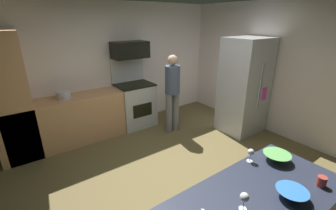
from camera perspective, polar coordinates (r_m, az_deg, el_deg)
The scene contains 15 objects.
ground_plane at distance 3.67m, azimuth 2.67°, elevation -17.10°, with size 5.20×4.80×0.02m, color brown.
wall_back at distance 5.03m, azimuth -14.06°, elevation 9.38°, with size 5.20×0.12×2.60m, color silver.
wall_right at distance 5.00m, azimuth 26.65°, elevation 7.74°, with size 0.12×4.80×2.60m, color silver.
lower_cabinet_run at distance 4.69m, azimuth -21.62°, elevation -3.25°, with size 2.40×0.60×0.90m, color tan.
cabinet_column at distance 4.40m, azimuth -35.23°, elevation 1.12°, with size 0.60×0.60×2.10m, color tan.
oven_range at distance 5.05m, azimuth -8.34°, elevation 0.50°, with size 0.76×0.65×1.48m.
microwave at distance 4.85m, azimuth -9.55°, elevation 13.54°, with size 0.74×0.38×0.34m, color black.
refrigerator at distance 4.87m, azimuth 18.65°, elevation 4.47°, with size 0.84×0.74×1.93m.
person_cook at distance 4.58m, azimuth 1.12°, elevation 3.74°, with size 0.31×0.30×1.61m.
mixing_bowl_large at distance 2.59m, azimuth 25.69°, elevation -11.76°, with size 0.27×0.27×0.08m, color #5CA253.
mixing_bowl_small at distance 2.18m, azimuth 28.69°, elevation -19.10°, with size 0.25×0.25×0.08m, color #2E6CB9.
wine_glass_near at distance 2.44m, azimuth 20.16°, elevation -11.23°, with size 0.06×0.06×0.14m.
wine_glass_mid at distance 1.90m, azimuth 18.70°, elevation -21.34°, with size 0.07×0.07×0.15m.
mug_coffee at distance 2.43m, azimuth 34.26°, elevation -15.63°, with size 0.08×0.08×0.09m, color #9F372F.
stock_pot at distance 4.48m, azimuth -24.81°, elevation 2.38°, with size 0.24×0.24×0.15m, color silver.
Camera 1 is at (-1.83, -2.25, 2.25)m, focal length 24.17 mm.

